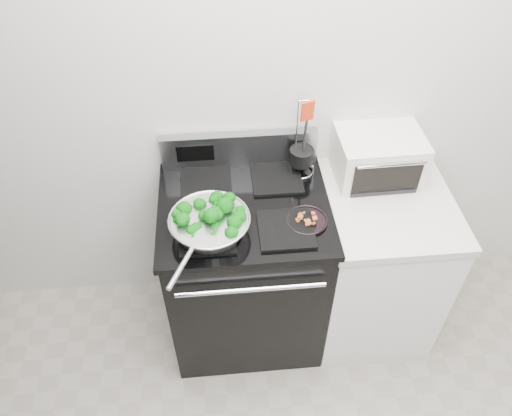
{
  "coord_description": "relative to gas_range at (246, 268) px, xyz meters",
  "views": [
    {
      "loc": [
        -0.39,
        -0.22,
        2.54
      ],
      "look_at": [
        -0.25,
        1.36,
        0.98
      ],
      "focal_mm": 35.0,
      "sensor_mm": 36.0,
      "label": 1
    }
  ],
  "objects": [
    {
      "name": "back_wall",
      "position": [
        0.3,
        0.34,
        0.86
      ],
      "size": [
        4.0,
        0.02,
        2.7
      ],
      "primitive_type": "cube",
      "color": "silver",
      "rests_on": "ground"
    },
    {
      "name": "counter",
      "position": [
        0.68,
        -0.0,
        -0.03
      ],
      "size": [
        0.62,
        0.68,
        0.92
      ],
      "color": "white",
      "rests_on": "floor"
    },
    {
      "name": "bacon_plate",
      "position": [
        0.27,
        -0.13,
        0.48
      ],
      "size": [
        0.18,
        0.18,
        0.04
      ],
      "rotation": [
        0.0,
        0.0,
        0.38
      ],
      "color": "black",
      "rests_on": "gas_range"
    },
    {
      "name": "gas_range",
      "position": [
        0.0,
        0.0,
        0.0
      ],
      "size": [
        0.79,
        0.69,
        1.13
      ],
      "color": "black",
      "rests_on": "floor"
    },
    {
      "name": "skillet",
      "position": [
        -0.16,
        -0.16,
        0.52
      ],
      "size": [
        0.35,
        0.53,
        0.08
      ],
      "rotation": [
        0.0,
        0.0,
        -0.43
      ],
      "color": "silver",
      "rests_on": "gas_range"
    },
    {
      "name": "toaster_oven",
      "position": [
        0.66,
        0.19,
        0.55
      ],
      "size": [
        0.41,
        0.32,
        0.23
      ],
      "rotation": [
        0.0,
        0.0,
        0.02
      ],
      "color": "silver",
      "rests_on": "counter"
    },
    {
      "name": "broccoli_pile",
      "position": [
        -0.16,
        -0.15,
        0.54
      ],
      "size": [
        0.28,
        0.28,
        0.1
      ],
      "primitive_type": null,
      "color": "#043108",
      "rests_on": "skillet"
    },
    {
      "name": "utensil_holder",
      "position": [
        0.29,
        0.21,
        0.53
      ],
      "size": [
        0.13,
        0.13,
        0.41
      ],
      "rotation": [
        0.0,
        0.0,
        0.28
      ],
      "color": "silver",
      "rests_on": "gas_range"
    }
  ]
}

